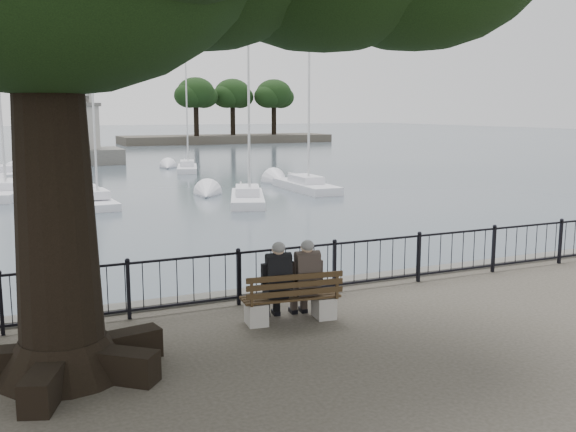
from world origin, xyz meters
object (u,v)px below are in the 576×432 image
person_left (276,284)px  lion_monument (86,139)px  bench (291,304)px  person_right (305,282)px

person_left → lion_monument: 48.66m
bench → person_right: bearing=13.3°
person_right → lion_monument: (2.22, 48.64, 0.47)m
person_left → lion_monument: (2.73, 48.58, 0.47)m
person_right → lion_monument: size_ratio=0.17×
person_left → lion_monument: lion_monument is taller
person_right → lion_monument: lion_monument is taller
person_right → bench: bearing=-166.7°
bench → person_left: bearing=151.4°
bench → person_left: size_ratio=1.23×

